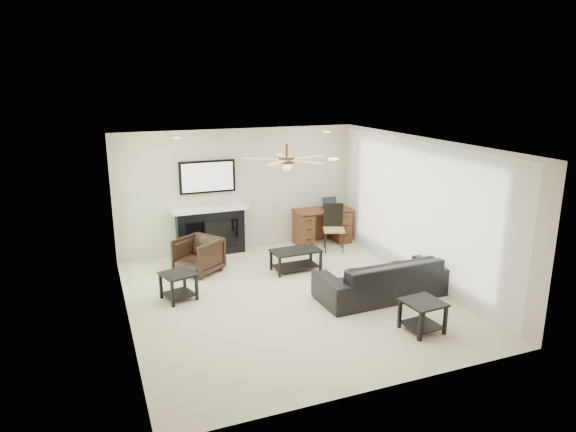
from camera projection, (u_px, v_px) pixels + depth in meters
name	position (u px, v px, depth m)	size (l,w,h in m)	color
room_shell	(298.00, 195.00, 8.07)	(5.50, 5.54, 2.52)	beige
sofa	(384.00, 277.00, 8.36)	(2.23, 0.87, 0.65)	black
armchair	(198.00, 256.00, 9.37)	(0.71, 0.73, 0.66)	black
coffee_table	(296.00, 260.00, 9.51)	(0.90, 0.50, 0.40)	black
end_table_near	(422.00, 316.00, 7.21)	(0.52, 0.52, 0.45)	black
end_table_left	(179.00, 286.00, 8.26)	(0.50, 0.50, 0.45)	black
fireplace_unit	(210.00, 209.00, 10.20)	(1.52, 0.34, 1.91)	black
desk	(322.00, 226.00, 11.06)	(1.22, 0.56, 0.76)	#3A220E
desk_chair	(334.00, 228.00, 10.53)	(0.42, 0.44, 0.97)	black
laptop	(332.00, 203.00, 10.98)	(0.33, 0.24, 0.23)	black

